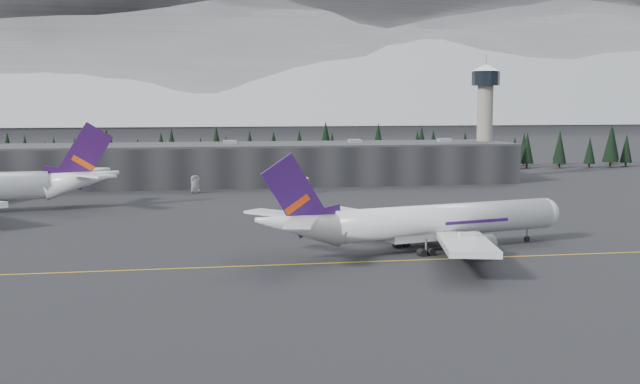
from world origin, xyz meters
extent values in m
plane|color=black|center=(0.00, 0.00, 0.00)|extent=(1400.00, 1400.00, 0.00)
cube|color=gold|center=(0.00, -2.00, 0.01)|extent=(400.00, 0.40, 0.02)
cube|color=black|center=(0.00, 125.00, 6.00)|extent=(160.00, 30.00, 12.00)
cube|color=#333335|center=(0.00, 125.00, 12.30)|extent=(160.00, 30.00, 0.60)
cylinder|color=gray|center=(75.00, 128.00, 16.00)|extent=(5.20, 5.20, 32.00)
cylinder|color=black|center=(75.00, 128.00, 33.25)|extent=(9.20, 9.20, 4.50)
cone|color=silver|center=(75.00, 128.00, 36.70)|extent=(10.00, 10.00, 2.00)
cube|color=black|center=(0.00, 162.00, 7.50)|extent=(360.00, 20.00, 15.00)
cylinder|color=silver|center=(20.15, 6.98, 5.13)|extent=(43.01, 15.69, 5.60)
sphere|color=silver|center=(40.99, 12.10, 5.13)|extent=(5.60, 5.60, 5.60)
cone|color=silver|center=(-7.03, 0.29, 5.97)|extent=(16.56, 9.18, 8.11)
cube|color=silver|center=(11.26, 19.68, 3.64)|extent=(22.99, 24.46, 2.39)
cylinder|color=gray|center=(17.92, 16.04, 2.05)|extent=(6.74, 4.89, 3.55)
cube|color=silver|center=(18.17, -8.40, 3.64)|extent=(13.64, 27.18, 2.39)
cylinder|color=gray|center=(22.38, -2.08, 2.05)|extent=(6.74, 4.89, 3.55)
cube|color=#2B104B|center=(-7.48, 0.18, 10.73)|extent=(11.59, 3.28, 13.90)
cube|color=#C0360B|center=(-7.30, 0.22, 9.33)|extent=(4.54, 1.59, 3.42)
cube|color=silver|center=(-10.18, 5.28, 7.28)|extent=(10.14, 10.31, 0.47)
cube|color=silver|center=(-7.51, -5.59, 7.28)|extent=(6.89, 11.03, 0.47)
cylinder|color=black|center=(37.36, 11.21, 1.40)|extent=(0.47, 0.47, 2.80)
cylinder|color=black|center=(12.80, 9.49, 1.40)|extent=(0.47, 0.47, 2.80)
cylinder|color=black|center=(14.81, 1.34, 1.40)|extent=(0.47, 0.47, 2.80)
cone|color=white|center=(-48.92, 73.08, 7.08)|extent=(19.36, 9.31, 9.61)
cube|color=#300F47|center=(-48.38, 73.16, 12.72)|extent=(13.94, 2.62, 16.48)
cube|color=#D7490C|center=(-48.60, 73.12, 11.06)|extent=(5.43, 1.41, 4.06)
cube|color=white|center=(-45.75, 66.84, 8.63)|extent=(11.47, 12.63, 0.55)
cube|color=white|center=(-47.71, 79.97, 8.63)|extent=(9.09, 13.15, 0.55)
imported|color=silver|center=(-21.40, 101.41, 0.71)|extent=(2.90, 5.31, 1.41)
imported|color=#BDBDBF|center=(9.83, 96.10, 0.79)|extent=(4.95, 3.90, 1.58)
camera|label=1|loc=(-25.92, -126.16, 25.84)|focal=45.00mm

